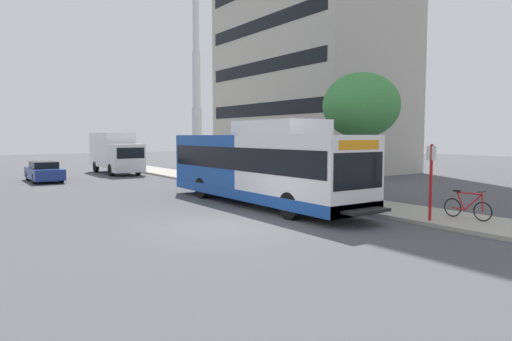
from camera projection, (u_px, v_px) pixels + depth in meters
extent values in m
plane|color=#4C4C51|center=(141.00, 199.00, 21.63)|extent=(120.00, 120.00, 0.00)
cube|color=#A8A399|center=(282.00, 192.00, 23.94)|extent=(3.00, 56.00, 0.14)
cube|color=white|center=(302.00, 170.00, 17.45)|extent=(2.54, 5.80, 2.73)
cube|color=#19479E|center=(225.00, 163.00, 22.22)|extent=(2.54, 5.80, 2.73)
cube|color=#19479E|center=(259.00, 192.00, 19.92)|extent=(2.57, 11.60, 0.44)
cube|color=black|center=(259.00, 158.00, 19.81)|extent=(2.58, 11.25, 0.96)
cube|color=black|center=(358.00, 171.00, 15.09)|extent=(2.34, 0.10, 1.24)
cube|color=orange|center=(359.00, 145.00, 15.02)|extent=(1.90, 0.08, 0.32)
cube|color=white|center=(279.00, 128.00, 18.52)|extent=(2.16, 4.06, 0.60)
cube|color=black|center=(366.00, 211.00, 14.87)|extent=(1.78, 0.60, 0.10)
cylinder|color=black|center=(290.00, 206.00, 16.33)|extent=(0.30, 1.00, 1.00)
cylinder|color=black|center=(336.00, 201.00, 17.61)|extent=(0.30, 1.00, 1.00)
cylinder|color=black|center=(202.00, 188.00, 21.91)|extent=(0.30, 1.00, 1.00)
cylinder|color=black|center=(242.00, 185.00, 23.18)|extent=(0.30, 1.00, 1.00)
cylinder|color=red|center=(431.00, 183.00, 15.31)|extent=(0.10, 0.10, 2.60)
cube|color=white|center=(431.00, 153.00, 15.22)|extent=(0.04, 0.36, 0.48)
torus|color=black|center=(483.00, 212.00, 15.24)|extent=(0.04, 0.66, 0.66)
torus|color=black|center=(453.00, 207.00, 16.15)|extent=(0.04, 0.66, 0.66)
cylinder|color=#B2191E|center=(473.00, 202.00, 15.51)|extent=(0.05, 0.64, 0.64)
cylinder|color=#B2191E|center=(461.00, 201.00, 15.88)|extent=(0.05, 0.34, 0.62)
cylinder|color=#B2191E|center=(469.00, 193.00, 15.61)|extent=(0.05, 0.90, 0.05)
cylinder|color=#B2191E|center=(458.00, 209.00, 15.96)|extent=(0.05, 0.45, 0.08)
cylinder|color=#B2191E|center=(482.00, 202.00, 15.24)|extent=(0.05, 0.10, 0.67)
cylinder|color=black|center=(482.00, 192.00, 15.23)|extent=(0.52, 0.03, 0.03)
cube|color=black|center=(457.00, 191.00, 15.98)|extent=(0.12, 0.24, 0.06)
cylinder|color=#4C3823|center=(360.00, 167.00, 20.58)|extent=(0.28, 0.28, 2.95)
ellipsoid|color=#3D8442|center=(361.00, 105.00, 20.36)|extent=(3.45, 3.45, 2.94)
cube|color=navy|center=(44.00, 173.00, 29.86)|extent=(1.80, 4.50, 0.70)
cube|color=black|center=(44.00, 166.00, 29.90)|extent=(1.48, 2.34, 0.56)
cylinder|color=black|center=(34.00, 179.00, 28.31)|extent=(0.20, 0.64, 0.64)
cylinder|color=black|center=(62.00, 178.00, 29.22)|extent=(0.20, 0.64, 0.64)
cylinder|color=black|center=(28.00, 176.00, 30.53)|extent=(0.20, 0.64, 0.64)
cylinder|color=black|center=(53.00, 175.00, 31.43)|extent=(0.20, 0.64, 0.64)
cube|color=silver|center=(126.00, 158.00, 34.06)|extent=(2.30, 2.00, 2.10)
cube|color=white|center=(112.00, 150.00, 36.89)|extent=(2.30, 5.00, 2.70)
cube|color=black|center=(131.00, 153.00, 33.23)|extent=(2.07, 0.08, 0.80)
cylinder|color=black|center=(111.00, 170.00, 33.90)|extent=(0.26, 0.92, 0.92)
cylinder|color=black|center=(138.00, 169.00, 35.07)|extent=(0.26, 0.92, 0.92)
cylinder|color=black|center=(96.00, 167.00, 37.30)|extent=(0.26, 0.92, 0.92)
cylinder|color=black|center=(121.00, 166.00, 38.47)|extent=(0.26, 0.92, 0.92)
cube|color=black|center=(308.00, 150.00, 40.44)|extent=(10.12, 15.34, 1.10)
cube|color=black|center=(308.00, 111.00, 40.18)|extent=(10.12, 15.34, 1.10)
cube|color=black|center=(309.00, 72.00, 39.91)|extent=(10.12, 15.34, 1.10)
cube|color=black|center=(309.00, 32.00, 39.65)|extent=(10.12, 15.34, 1.10)
cylinder|color=#B7B7BC|center=(197.00, 135.00, 52.07)|extent=(1.10, 1.10, 6.26)
cylinder|color=#B7B7BC|center=(196.00, 80.00, 51.59)|extent=(0.91, 0.91, 6.26)
cylinder|color=#B7B7BC|center=(196.00, 24.00, 51.11)|extent=(0.72, 0.72, 6.26)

